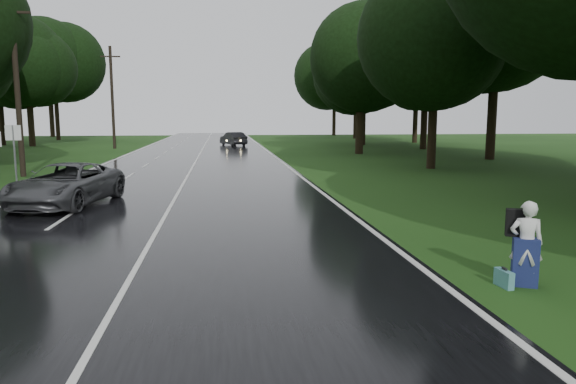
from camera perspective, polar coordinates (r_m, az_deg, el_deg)
name	(u,v)px	position (r m, az deg, el deg)	size (l,w,h in m)	color
ground	(108,322)	(8.72, -19.04, -13.19)	(160.00, 160.00, 0.00)	#1E4314
road	(188,175)	(28.17, -10.82, 1.80)	(12.00, 140.00, 0.04)	black
lane_center	(188,175)	(28.17, -10.82, 1.85)	(0.12, 140.00, 0.01)	silver
grey_car	(66,184)	(19.78, -23.01, 0.76)	(2.41, 5.23, 1.45)	#444548
far_car	(233,139)	(55.78, -5.98, 5.78)	(1.49, 4.28, 1.41)	black
hitchhiker	(525,246)	(10.64, 24.40, -5.42)	(0.69, 0.67, 1.60)	silver
suitcase	(504,279)	(10.54, 22.44, -8.70)	(0.13, 0.45, 0.32)	teal
utility_pole_mid	(24,176)	(30.60, -26.83, 1.52)	(1.80, 0.28, 9.18)	black
utility_pole_far	(115,149)	(53.57, -18.34, 4.51)	(1.80, 0.28, 9.66)	black
road_sign_b	(17,188)	(26.00, -27.38, 0.44)	(0.66, 0.10, 2.73)	white
tree_left_f	(33,146)	(60.94, -26.03, 4.49)	(9.61, 9.61, 15.01)	black
tree_right_d	(431,168)	(32.69, 15.26, 2.49)	(8.49, 8.49, 13.27)	black
tree_right_e	(359,154)	(44.31, 7.73, 4.15)	(8.62, 8.62, 13.47)	black
tree_right_f	(362,145)	(57.95, 8.10, 5.09)	(8.26, 8.26, 12.90)	black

